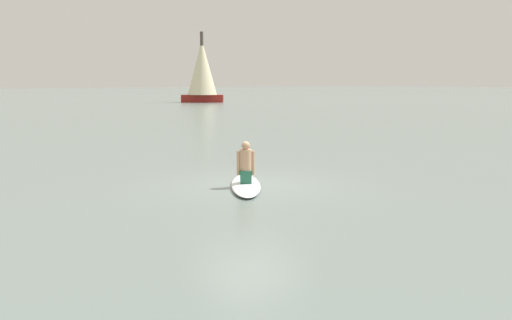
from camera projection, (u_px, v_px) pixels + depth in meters
name	position (u px, v px, depth m)	size (l,w,h in m)	color
ground_plane	(250.00, 185.00, 14.63)	(400.00, 400.00, 0.00)	slate
surfboard	(246.00, 185.00, 14.23)	(3.17, 0.72, 0.12)	white
person_paddler	(246.00, 164.00, 14.15)	(0.43, 0.44, 1.05)	#26664C
sailboat_center_horizon	(202.00, 70.00, 69.80)	(5.12, 5.01, 8.58)	maroon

